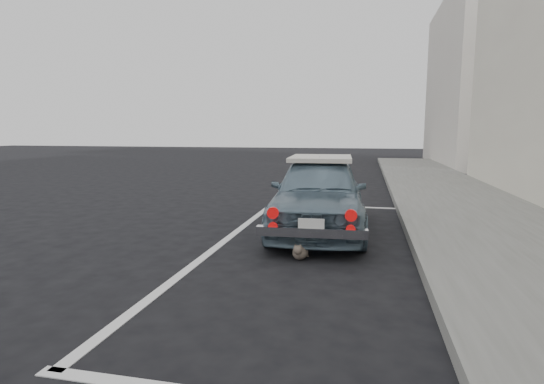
% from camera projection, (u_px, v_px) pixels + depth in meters
% --- Properties ---
extents(ground, '(80.00, 80.00, 0.00)m').
position_uv_depth(ground, '(204.00, 351.00, 3.20)').
color(ground, black).
rests_on(ground, ground).
extents(building_far, '(3.50, 10.00, 8.00)m').
position_uv_depth(building_far, '(478.00, 83.00, 20.60)').
color(building_far, beige).
rests_on(building_far, ground).
extents(pline_front, '(3.00, 0.12, 0.01)m').
position_uv_depth(pline_front, '(334.00, 206.00, 9.38)').
color(pline_front, silver).
rests_on(pline_front, ground).
extents(pline_side, '(0.12, 7.00, 0.01)m').
position_uv_depth(pline_side, '(222.00, 243.00, 6.29)').
color(pline_side, silver).
rests_on(pline_side, ground).
extents(retro_coupe, '(1.68, 3.76, 1.25)m').
position_uv_depth(retro_coupe, '(319.00, 193.00, 7.07)').
color(retro_coupe, slate).
rests_on(retro_coupe, ground).
extents(cat, '(0.23, 0.45, 0.24)m').
position_uv_depth(cat, '(300.00, 251.00, 5.48)').
color(cat, brown).
rests_on(cat, ground).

